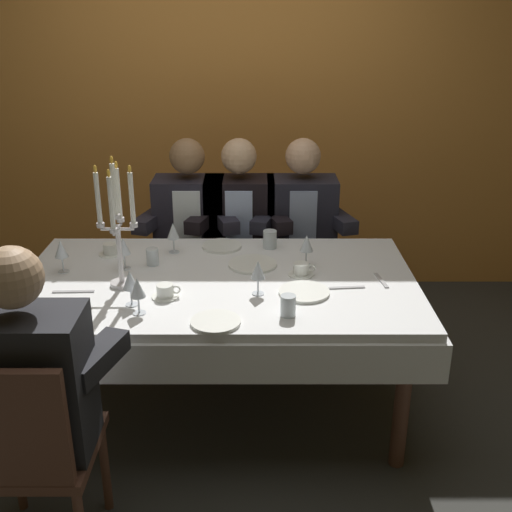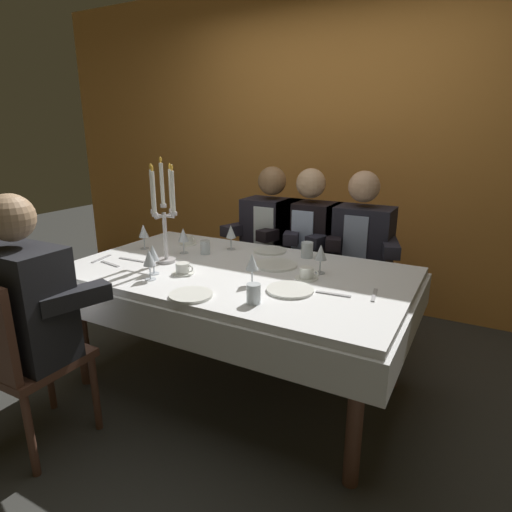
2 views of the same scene
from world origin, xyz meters
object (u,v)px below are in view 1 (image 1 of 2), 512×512
object	(u,v)px
wine_glass_4	(140,289)
coffee_cup_1	(113,249)
dinner_plate_1	(218,322)
wine_glass_2	(260,271)
seated_diner_3	(303,220)
candelabra	(120,226)
dining_table	(220,300)
wine_glass_5	(309,244)
wine_glass_0	(63,249)
wine_glass_6	(132,281)
coffee_cup_2	(304,270)
seated_diner_0	(30,382)
dinner_plate_0	(225,246)
seated_diner_2	(242,220)
seated_diner_1	(192,220)
wine_glass_3	(126,247)
water_tumbler_1	(272,239)
coffee_cup_0	(168,291)
dinner_plate_2	(255,264)
water_tumbler_2	(290,306)
wine_glass_1	(175,232)
water_tumbler_0	(155,257)
dinner_plate_3	(306,292)

from	to	relation	value
wine_glass_4	coffee_cup_1	xyz separation A→B (m)	(-0.27, 0.68, -0.09)
dinner_plate_1	wine_glass_2	xyz separation A→B (m)	(0.18, 0.28, 0.11)
seated_diner_3	candelabra	bearing A→B (deg)	-132.98
dining_table	wine_glass_5	distance (m)	0.52
wine_glass_0	wine_glass_4	xyz separation A→B (m)	(0.45, -0.45, -0.00)
wine_glass_6	seated_diner_3	size ratio (longest dim) A/B	0.13
coffee_cup_2	seated_diner_0	bearing A→B (deg)	-137.62
dinner_plate_0	dinner_plate_1	bearing A→B (deg)	-89.06
coffee_cup_2	seated_diner_2	xyz separation A→B (m)	(-0.32, 0.84, -0.03)
dinner_plate_1	seated_diner_1	world-z (taller)	seated_diner_1
candelabra	wine_glass_3	world-z (taller)	candelabra
dinner_plate_0	water_tumbler_1	xyz separation A→B (m)	(0.26, -0.01, 0.04)
dinner_plate_0	coffee_cup_0	world-z (taller)	coffee_cup_0
dinner_plate_2	water_tumbler_2	xyz separation A→B (m)	(0.15, -0.55, 0.04)
dinner_plate_1	coffee_cup_0	bearing A→B (deg)	133.89
wine_glass_0	wine_glass_5	world-z (taller)	same
coffee_cup_0	seated_diner_2	world-z (taller)	seated_diner_2
wine_glass_0	water_tumbler_2	distance (m)	1.18
wine_glass_4	coffee_cup_0	bearing A→B (deg)	60.30
wine_glass_5	seated_diner_1	xyz separation A→B (m)	(-0.66, 0.73, -0.12)
seated_diner_0	water_tumbler_2	bearing A→B (deg)	28.20
candelabra	water_tumbler_2	distance (m)	0.86
dinner_plate_0	water_tumbler_2	size ratio (longest dim) A/B	2.30
coffee_cup_0	seated_diner_1	bearing A→B (deg)	90.00
wine_glass_5	seated_diner_0	distance (m)	1.48
seated_diner_1	seated_diner_3	world-z (taller)	same
wine_glass_1	seated_diner_2	bearing A→B (deg)	58.51
wine_glass_5	water_tumbler_0	xyz separation A→B (m)	(-0.77, 0.01, -0.07)
water_tumbler_1	dinner_plate_2	bearing A→B (deg)	-110.39
wine_glass_6	coffee_cup_1	world-z (taller)	wine_glass_6
dinner_plate_2	wine_glass_5	size ratio (longest dim) A/B	1.49
coffee_cup_2	wine_glass_0	bearing A→B (deg)	178.16
dinner_plate_1	water_tumbler_0	size ratio (longest dim) A/B	2.40
wine_glass_2	wine_glass_3	distance (m)	0.72
wine_glass_3	seated_diner_0	world-z (taller)	seated_diner_0
candelabra	dinner_plate_2	world-z (taller)	candelabra
dining_table	seated_diner_0	world-z (taller)	seated_diner_0
wine_glass_6	water_tumbler_0	xyz separation A→B (m)	(0.02, 0.46, -0.07)
wine_glass_1	dining_table	bearing A→B (deg)	-53.78
wine_glass_2	wine_glass_6	size ratio (longest dim) A/B	1.00
dinner_plate_1	wine_glass_2	world-z (taller)	wine_glass_2
wine_glass_2	water_tumbler_1	bearing A→B (deg)	83.56
dinner_plate_3	wine_glass_4	size ratio (longest dim) A/B	1.42
dining_table	seated_diner_2	bearing A→B (deg)	84.53
coffee_cup_1	seated_diner_0	xyz separation A→B (m)	(-0.03, -1.19, -0.03)
dinner_plate_3	wine_glass_3	world-z (taller)	wine_glass_3
dinner_plate_0	seated_diner_1	bearing A→B (deg)	115.51
dining_table	wine_glass_0	xyz separation A→B (m)	(-0.76, 0.08, 0.24)
dining_table	wine_glass_6	distance (m)	0.51
coffee_cup_2	dinner_plate_0	bearing A→B (deg)	137.11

